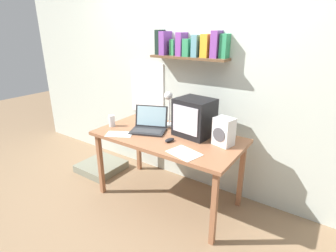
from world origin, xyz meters
The scene contains 12 objects.
ground_plane centered at (0.00, 0.00, 0.00)m, with size 12.00×12.00×0.00m, color #886B4E.
back_wall centered at (0.00, 0.51, 1.31)m, with size 5.60×0.24×2.60m.
corner_desk centered at (0.00, 0.00, 0.68)m, with size 1.48×0.77×0.74m.
crt_monitor centered at (0.21, 0.16, 0.93)m, with size 0.38×0.34×0.37m.
laptop centered at (-0.25, 0.01, 0.81)m, with size 0.43×0.39×0.24m.
desk_lamp centered at (-0.14, 0.22, 0.99)m, with size 0.14×0.16×0.39m.
juice_glass centered at (-0.66, -0.13, 0.80)m, with size 0.07×0.07×0.12m.
space_heater centered at (0.54, 0.10, 0.87)m, with size 0.20×0.17×0.26m.
computer_mouse centered at (0.10, -0.12, 0.76)m, with size 0.08×0.12×0.03m.
loose_paper_near_monitor centered at (-0.42, -0.26, 0.75)m, with size 0.30×0.26×0.00m.
loose_paper_near_laptop centered at (0.34, -0.26, 0.75)m, with size 0.31×0.26×0.00m.
floor_cushion centered at (-1.08, 0.02, 0.05)m, with size 0.51×0.51×0.09m.
Camera 1 is at (1.37, -2.00, 1.74)m, focal length 28.00 mm.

